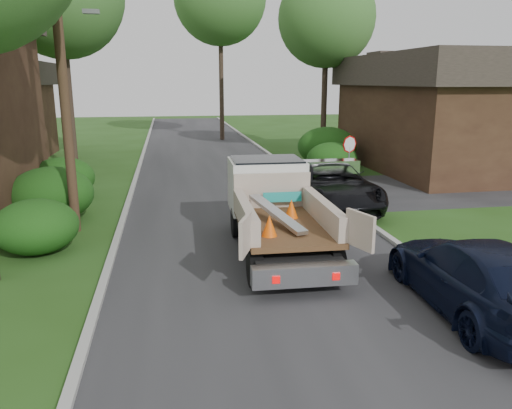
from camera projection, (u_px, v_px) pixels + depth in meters
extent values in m
plane|color=#234714|center=(274.00, 278.00, 12.33)|extent=(120.00, 120.00, 0.00)
cube|color=#28282B|center=(227.00, 192.00, 21.89)|extent=(8.00, 90.00, 0.02)
cube|color=#28282B|center=(488.00, 187.00, 22.96)|extent=(16.00, 7.00, 0.02)
cube|color=#9E9E99|center=(131.00, 194.00, 21.18)|extent=(0.20, 90.00, 0.12)
cube|color=#9E9E99|center=(317.00, 187.00, 22.57)|extent=(0.20, 90.00, 0.12)
cylinder|color=slate|center=(348.00, 170.00, 21.57)|extent=(0.06, 0.06, 2.00)
cylinder|color=#B20A0A|center=(350.00, 144.00, 21.31)|extent=(0.71, 0.32, 0.76)
cylinder|color=#382619|center=(62.00, 72.00, 14.98)|extent=(0.30, 0.30, 10.00)
cube|color=slate|center=(91.00, 12.00, 13.83)|extent=(0.45, 0.20, 0.12)
cube|color=#352015|center=(453.00, 128.00, 27.37)|extent=(9.00, 12.00, 4.50)
cube|color=#332B26|center=(458.00, 70.00, 26.63)|extent=(9.72, 12.96, 1.60)
cube|color=#332B26|center=(460.00, 54.00, 26.44)|extent=(9.72, 1.80, 0.20)
ellipsoid|color=#173E0E|center=(36.00, 226.00, 13.97)|extent=(2.34, 2.34, 1.53)
ellipsoid|color=#173E0E|center=(51.00, 194.00, 17.22)|extent=(2.86, 2.86, 1.87)
ellipsoid|color=#173E0E|center=(62.00, 178.00, 20.54)|extent=(2.60, 2.60, 1.70)
ellipsoid|color=#173E0E|center=(332.00, 159.00, 25.53)|extent=(2.60, 2.60, 1.70)
ellipsoid|color=#173E0E|center=(327.00, 146.00, 28.46)|extent=(3.38, 3.38, 2.21)
cylinder|color=#2D2119|center=(68.00, 86.00, 26.23)|extent=(0.36, 0.36, 9.00)
cylinder|color=#2D2119|center=(324.00, 89.00, 31.69)|extent=(0.36, 0.36, 8.50)
sphere|color=#356926|center=(327.00, 18.00, 30.67)|extent=(6.00, 6.00, 6.00)
cylinder|color=#2D2119|center=(221.00, 71.00, 40.02)|extent=(0.36, 0.36, 11.00)
cylinder|color=black|center=(237.00, 222.00, 15.49)|extent=(0.34, 0.94, 0.93)
cylinder|color=black|center=(298.00, 220.00, 15.77)|extent=(0.34, 0.94, 0.93)
cylinder|color=black|center=(255.00, 267.00, 11.73)|extent=(0.34, 0.94, 0.93)
cylinder|color=black|center=(335.00, 263.00, 12.01)|extent=(0.34, 0.94, 0.93)
cube|color=black|center=(279.00, 233.00, 13.80)|extent=(2.23, 6.03, 0.25)
cube|color=white|center=(266.00, 185.00, 15.66)|extent=(2.32, 1.92, 1.60)
cube|color=black|center=(266.00, 167.00, 15.53)|extent=(2.16, 1.76, 0.57)
cube|color=#472D19|center=(285.00, 227.00, 13.02)|extent=(2.37, 3.77, 0.12)
cube|color=beige|center=(272.00, 191.00, 14.66)|extent=(2.27, 0.17, 1.03)
cube|color=beige|center=(245.00, 215.00, 12.79)|extent=(0.36, 3.51, 0.62)
cube|color=beige|center=(323.00, 212.00, 13.08)|extent=(0.36, 3.51, 0.62)
cube|color=silver|center=(304.00, 275.00, 11.00)|extent=(2.38, 0.43, 0.46)
cube|color=#B20505|center=(276.00, 280.00, 10.73)|extent=(0.17, 0.05, 0.16)
cube|color=#B20505|center=(336.00, 276.00, 10.92)|extent=(0.17, 0.05, 0.16)
cube|color=beige|center=(245.00, 235.00, 10.75)|extent=(0.42, 0.89, 0.82)
cube|color=beige|center=(360.00, 230.00, 11.11)|extent=(0.37, 0.91, 0.82)
cube|color=silver|center=(276.00, 213.00, 13.00)|extent=(1.05, 2.65, 0.47)
cone|color=#F2590A|center=(269.00, 226.00, 11.97)|extent=(0.38, 0.38, 0.51)
cone|color=#F2590A|center=(291.00, 209.00, 13.58)|extent=(0.38, 0.38, 0.51)
cube|color=#148C84|center=(282.00, 197.00, 14.49)|extent=(1.14, 0.13, 0.29)
imported|color=black|center=(330.00, 185.00, 19.10)|extent=(3.02, 6.25, 1.71)
imported|color=black|center=(477.00, 276.00, 10.39)|extent=(2.49, 5.49, 1.56)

